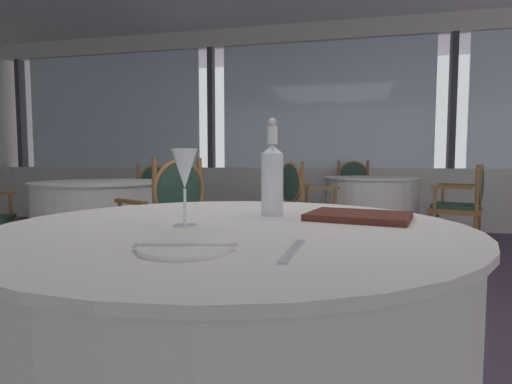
# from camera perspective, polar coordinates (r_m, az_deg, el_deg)

# --- Properties ---
(ground_plane) EXTENTS (13.95, 13.95, 0.00)m
(ground_plane) POSITION_cam_1_polar(r_m,az_deg,el_deg) (2.32, 4.19, -19.67)
(ground_plane) COLOR #47384C
(window_wall_far) EXTENTS (10.73, 0.14, 2.89)m
(window_wall_far) POSITION_cam_1_polar(r_m,az_deg,el_deg) (5.89, 9.56, 6.30)
(window_wall_far) COLOR beige
(window_wall_far) RESTS_ON ground_plane
(foreground_table) EXTENTS (1.32, 1.32, 0.77)m
(foreground_table) POSITION_cam_1_polar(r_m,az_deg,el_deg) (1.28, -3.17, -21.75)
(foreground_table) COLOR silver
(foreground_table) RESTS_ON ground_plane
(side_plate) EXTENTS (0.19, 0.19, 0.01)m
(side_plate) POSITION_cam_1_polar(r_m,az_deg,el_deg) (0.83, -9.95, -7.79)
(side_plate) COLOR white
(side_plate) RESTS_ON foreground_table
(butter_knife) EXTENTS (0.21, 0.07, 0.00)m
(butter_knife) POSITION_cam_1_polar(r_m,az_deg,el_deg) (0.83, -9.95, -7.44)
(butter_knife) COLOR silver
(butter_knife) RESTS_ON foreground_table
(dinner_fork) EXTENTS (0.03, 0.21, 0.00)m
(dinner_fork) POSITION_cam_1_polar(r_m,az_deg,el_deg) (0.81, 5.22, -8.24)
(dinner_fork) COLOR silver
(dinner_fork) RESTS_ON foreground_table
(water_bottle) EXTENTS (0.07, 0.07, 0.32)m
(water_bottle) POSITION_cam_1_polar(r_m,az_deg,el_deg) (1.33, 2.32, 2.14)
(water_bottle) COLOR white
(water_bottle) RESTS_ON foreground_table
(wine_glass) EXTENTS (0.07, 0.07, 0.21)m
(wine_glass) POSITION_cam_1_polar(r_m,az_deg,el_deg) (1.12, -10.09, 2.99)
(wine_glass) COLOR white
(wine_glass) RESTS_ON foreground_table
(menu_book) EXTENTS (0.34, 0.29, 0.02)m
(menu_book) POSITION_cam_1_polar(r_m,az_deg,el_deg) (1.28, 14.37, -3.33)
(menu_book) COLOR #512319
(menu_book) RESTS_ON foreground_table
(background_table_1) EXTENTS (1.06, 1.06, 0.77)m
(background_table_1) POSITION_cam_1_polar(r_m,az_deg,el_deg) (4.77, 15.94, -2.57)
(background_table_1) COLOR silver
(background_table_1) RESTS_ON ground_plane
(dining_chair_1_0) EXTENTS (0.59, 0.63, 0.91)m
(dining_chair_1_0) POSITION_cam_1_polar(r_m,az_deg,el_deg) (4.57, 27.45, -1.13)
(dining_chair_1_0) COLOR olive
(dining_chair_1_0) RESTS_ON ground_plane
(dining_chair_1_1) EXTENTS (0.59, 0.53, 0.96)m
(dining_chair_1_1) POSITION_cam_1_polar(r_m,az_deg,el_deg) (5.68, 13.79, 0.35)
(dining_chair_1_1) COLOR olive
(dining_chair_1_1) RESTS_ON ground_plane
(dining_chair_1_2) EXTENTS (0.65, 0.66, 0.94)m
(dining_chair_1_2) POSITION_cam_1_polar(r_m,az_deg,el_deg) (4.15, 6.34, -1.07)
(dining_chair_1_2) COLOR olive
(dining_chair_1_2) RESTS_ON ground_plane
(background_table_2) EXTENTS (1.16, 1.16, 0.77)m
(background_table_2) POSITION_cam_1_polar(r_m,az_deg,el_deg) (3.91, -21.11, -4.19)
(background_table_2) COLOR silver
(background_table_2) RESTS_ON ground_plane
(dining_chair_2_0) EXTENTS (0.55, 0.48, 0.91)m
(dining_chair_2_0) POSITION_cam_1_polar(r_m,az_deg,el_deg) (4.77, -14.74, -0.73)
(dining_chair_2_0) COLOR olive
(dining_chair_2_0) RESTS_ON ground_plane
(dining_chair_2_2) EXTENTS (0.62, 0.65, 0.97)m
(dining_chair_2_2) POSITION_cam_1_polar(r_m,az_deg,el_deg) (3.03, -12.14, -3.13)
(dining_chair_2_2) COLOR olive
(dining_chair_2_2) RESTS_ON ground_plane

